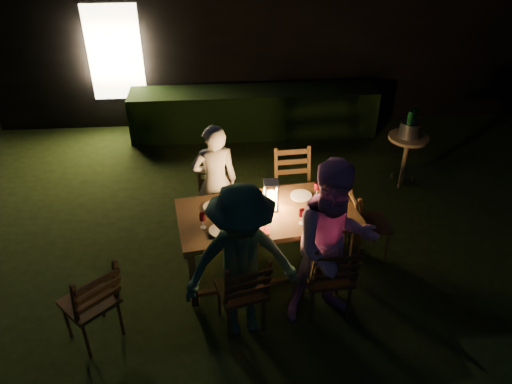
{
  "coord_description": "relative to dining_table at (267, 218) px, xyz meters",
  "views": [
    {
      "loc": [
        -1.07,
        -4.23,
        3.95
      ],
      "look_at": [
        -0.71,
        0.43,
        0.91
      ],
      "focal_mm": 35.0,
      "sensor_mm": 36.0,
      "label": 1
    }
  ],
  "objects": [
    {
      "name": "dining_table",
      "position": [
        0.0,
        0.0,
        0.0
      ],
      "size": [
        2.06,
        1.24,
        0.81
      ],
      "rotation": [
        0.0,
        0.0,
        0.15
      ],
      "color": "#4A2D18",
      "rests_on": "ground"
    },
    {
      "name": "plate_near_left",
      "position": [
        -0.51,
        -0.3,
        0.09
      ],
      "size": [
        0.25,
        0.25,
        0.01
      ],
      "primitive_type": "cylinder",
      "color": "white",
      "rests_on": "dining_table"
    },
    {
      "name": "wineglass_e",
      "position": [
        -0.05,
        -0.31,
        0.17
      ],
      "size": [
        0.06,
        0.06,
        0.18
      ],
      "primitive_type": null,
      "color": "silver",
      "rests_on": "dining_table"
    },
    {
      "name": "plate_far_left",
      "position": [
        -0.58,
        0.14,
        0.09
      ],
      "size": [
        0.25,
        0.25,
        0.01
      ],
      "primitive_type": "cylinder",
      "color": "white",
      "rests_on": "dining_table"
    },
    {
      "name": "napkin_left",
      "position": [
        -0.1,
        -0.34,
        0.09
      ],
      "size": [
        0.18,
        0.14,
        0.01
      ],
      "primitive_type": "cube",
      "color": "red",
      "rests_on": "dining_table"
    },
    {
      "name": "phone",
      "position": [
        -0.57,
        -0.39,
        0.08
      ],
      "size": [
        0.14,
        0.07,
        0.01
      ],
      "primitive_type": "cube",
      "color": "black",
      "rests_on": "dining_table"
    },
    {
      "name": "chair_far_left",
      "position": [
        -0.56,
        0.69,
        -0.45
      ],
      "size": [
        0.45,
        0.48,
        0.91
      ],
      "rotation": [
        0.0,
        0.0,
        3.25
      ],
      "color": "#4A2D18",
      "rests_on": "ground"
    },
    {
      "name": "wineglass_c",
      "position": [
        0.34,
        -0.23,
        0.17
      ],
      "size": [
        0.06,
        0.06,
        0.18
      ],
      "primitive_type": null,
      "color": "#59070F",
      "rests_on": "dining_table"
    },
    {
      "name": "bottle_bucket_b",
      "position": [
        2.23,
        1.79,
        0.2
      ],
      "size": [
        0.07,
        0.07,
        0.32
      ],
      "primitive_type": "cylinder",
      "color": "#0F471E",
      "rests_on": "side_table"
    },
    {
      "name": "chair_near_left",
      "position": [
        -0.33,
        -0.83,
        -0.42
      ],
      "size": [
        0.56,
        0.58,
        1.01
      ],
      "rotation": [
        0.0,
        0.0,
        0.27
      ],
      "color": "#4A2D18",
      "rests_on": "ground"
    },
    {
      "name": "person_house_side",
      "position": [
        -0.57,
        0.75,
        0.03
      ],
      "size": [
        0.6,
        0.44,
        1.51
      ],
      "primitive_type": "imported",
      "rotation": [
        0.0,
        0.0,
        3.29
      ],
      "color": "white",
      "rests_on": "ground"
    },
    {
      "name": "chair_spare",
      "position": [
        -1.78,
        -0.89,
        -0.41
      ],
      "size": [
        0.67,
        0.68,
        1.03
      ],
      "rotation": [
        0.0,
        0.0,
        0.74
      ],
      "color": "#4A2D18",
      "rests_on": "ground"
    },
    {
      "name": "person_opp_right",
      "position": [
        0.57,
        -0.75,
        0.19
      ],
      "size": [
        0.98,
        0.81,
        1.82
      ],
      "primitive_type": "imported",
      "rotation": [
        0.0,
        0.0,
        0.15
      ],
      "color": "#E49CDD",
      "rests_on": "ground"
    },
    {
      "name": "napkin_right",
      "position": [
        0.59,
        -0.22,
        0.09
      ],
      "size": [
        0.18,
        0.14,
        0.01
      ],
      "primitive_type": "cube",
      "color": "red",
      "rests_on": "dining_table"
    },
    {
      "name": "wineglass_a",
      "position": [
        -0.34,
        0.23,
        0.17
      ],
      "size": [
        0.06,
        0.06,
        0.18
      ],
      "primitive_type": null,
      "color": "#59070F",
      "rests_on": "dining_table"
    },
    {
      "name": "chair_far_right",
      "position": [
        0.43,
        0.84,
        -0.41
      ],
      "size": [
        0.5,
        0.54,
        1.05
      ],
      "rotation": [
        0.0,
        0.0,
        3.21
      ],
      "color": "#4A2D18",
      "rests_on": "ground"
    },
    {
      "name": "lantern",
      "position": [
        0.04,
        0.06,
        0.24
      ],
      "size": [
        0.16,
        0.16,
        0.35
      ],
      "color": "white",
      "rests_on": "dining_table"
    },
    {
      "name": "plate_near_right",
      "position": [
        0.48,
        -0.15,
        0.09
      ],
      "size": [
        0.25,
        0.25,
        0.01
      ],
      "primitive_type": "cylinder",
      "color": "white",
      "rests_on": "dining_table"
    },
    {
      "name": "bottle_bucket_a",
      "position": [
        2.13,
        1.71,
        0.2
      ],
      "size": [
        0.07,
        0.07,
        0.32
      ],
      "primitive_type": "cylinder",
      "color": "#0F471E",
      "rests_on": "side_table"
    },
    {
      "name": "chair_end",
      "position": [
        1.22,
        0.18,
        -0.43
      ],
      "size": [
        0.49,
        0.46,
        0.98
      ],
      "rotation": [
        0.0,
        0.0,
        -1.53
      ],
      "color": "#4A2D18",
      "rests_on": "ground"
    },
    {
      "name": "ice_bucket",
      "position": [
        2.18,
        1.75,
        0.15
      ],
      "size": [
        0.3,
        0.3,
        0.22
      ],
      "primitive_type": "cylinder",
      "color": "#A5A8AD",
      "rests_on": "side_table"
    },
    {
      "name": "garden_envelope",
      "position": [
        0.6,
        5.98,
        0.85
      ],
      "size": [
        40.0,
        40.0,
        3.2
      ],
      "color": "black",
      "rests_on": "ground"
    },
    {
      "name": "side_table",
      "position": [
        2.18,
        1.75,
        -0.05
      ],
      "size": [
        0.57,
        0.57,
        0.77
      ],
      "color": "olive",
      "rests_on": "ground"
    },
    {
      "name": "bottle_table",
      "position": [
        -0.25,
        -0.04,
        0.22
      ],
      "size": [
        0.07,
        0.07,
        0.28
      ],
      "primitive_type": "cylinder",
      "color": "#0F471E",
      "rests_on": "dining_table"
    },
    {
      "name": "plate_far_right",
      "position": [
        0.41,
        0.28,
        0.09
      ],
      "size": [
        0.25,
        0.25,
        0.01
      ],
      "primitive_type": "cylinder",
      "color": "white",
      "rests_on": "dining_table"
    },
    {
      "name": "wineglass_d",
      "position": [
        0.59,
        0.27,
        0.17
      ],
      "size": [
        0.06,
        0.06,
        0.18
      ],
      "primitive_type": null,
      "color": "#59070F",
      "rests_on": "dining_table"
    },
    {
      "name": "chair_near_right",
      "position": [
        0.56,
        -0.7,
        -0.41
      ],
      "size": [
        0.5,
        0.53,
        1.05
      ],
      "rotation": [
        0.0,
        0.0,
        0.07
      ],
      "color": "#4A2D18",
      "rests_on": "ground"
    },
    {
      "name": "wineglass_b",
      "position": [
        -0.69,
        -0.22,
        0.17
      ],
      "size": [
        0.06,
        0.06,
        0.18
      ],
      "primitive_type": null,
      "color": "#59070F",
      "rests_on": "dining_table"
    },
    {
      "name": "person_opp_left",
      "position": [
        -0.32,
        -0.88,
        0.12
      ],
      "size": [
        1.17,
        0.78,
        1.69
      ],
      "primitive_type": "imported",
      "rotation": [
        0.0,
        0.0,
        0.15
      ],
      "color": "#2C5942",
      "rests_on": "ground"
    }
  ]
}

